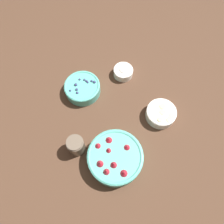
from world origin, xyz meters
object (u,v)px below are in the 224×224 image
jar_chocolate (76,146)px  bowl_cream (123,71)px  bowl_strawberries (115,158)px  bowl_blueberries (82,88)px  bowl_bananas (161,113)px

jar_chocolate → bowl_cream: bearing=162.2°
bowl_cream → bowl_strawberries: bearing=4.7°
bowl_cream → bowl_blueberries: bearing=-53.1°
bowl_strawberries → bowl_blueberries: size_ratio=1.35×
bowl_blueberries → bowl_cream: bearing=126.9°
bowl_strawberries → jar_chocolate: jar_chocolate is taller
bowl_bananas → bowl_cream: 0.30m
bowl_blueberries → bowl_cream: size_ratio=1.75×
bowl_bananas → jar_chocolate: size_ratio=1.43×
bowl_blueberries → jar_chocolate: bearing=8.6°
bowl_strawberries → bowl_bananas: (-0.25, 0.18, -0.02)m
bowl_blueberries → jar_chocolate: jar_chocolate is taller
bowl_blueberries → jar_chocolate: 0.30m
bowl_bananas → bowl_blueberries: bearing=-99.5°
bowl_cream → jar_chocolate: bearing=-17.8°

